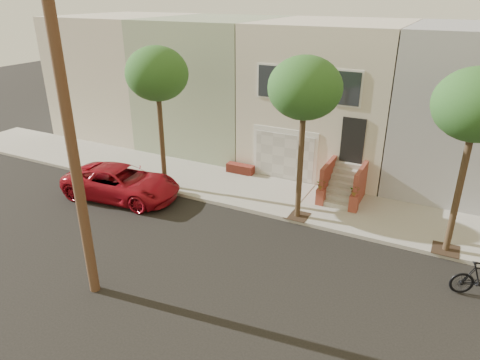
% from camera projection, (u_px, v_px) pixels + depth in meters
% --- Properties ---
extents(ground, '(90.00, 90.00, 0.00)m').
position_uv_depth(ground, '(230.00, 262.00, 14.73)').
color(ground, black).
rests_on(ground, ground).
extents(sidewalk, '(40.00, 3.70, 0.15)m').
position_uv_depth(sidewalk, '(287.00, 198.00, 19.08)').
color(sidewalk, '#99978B').
rests_on(sidewalk, ground).
extents(house_row, '(33.10, 11.70, 7.00)m').
position_uv_depth(house_row, '(331.00, 93.00, 22.42)').
color(house_row, beige).
rests_on(house_row, sidewalk).
extents(tree_left, '(2.70, 2.57, 6.30)m').
position_uv_depth(tree_left, '(157.00, 75.00, 18.12)').
color(tree_left, '#2D2116').
rests_on(tree_left, sidewalk).
extents(tree_mid, '(2.70, 2.57, 6.30)m').
position_uv_depth(tree_mid, '(305.00, 89.00, 15.41)').
color(tree_mid, '#2D2116').
rests_on(tree_mid, sidewalk).
extents(tree_right, '(2.70, 2.57, 6.30)m').
position_uv_depth(tree_right, '(477.00, 106.00, 13.12)').
color(tree_right, '#2D2116').
rests_on(tree_right, sidewalk).
extents(pickup_truck, '(5.44, 2.97, 1.45)m').
position_uv_depth(pickup_truck, '(122.00, 183.00, 19.07)').
color(pickup_truck, maroon).
rests_on(pickup_truck, ground).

